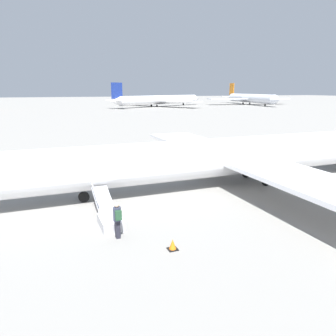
{
  "coord_description": "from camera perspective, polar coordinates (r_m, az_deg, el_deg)",
  "views": [
    {
      "loc": [
        11.87,
        19.63,
        6.74
      ],
      "look_at": [
        4.46,
        0.87,
        1.88
      ],
      "focal_mm": 35.0,
      "sensor_mm": 36.0,
      "label": 1
    }
  ],
  "objects": [
    {
      "name": "ground_plane",
      "position": [
        23.91,
        9.22,
        -3.02
      ],
      "size": [
        600.0,
        600.0,
        0.0
      ],
      "primitive_type": "plane",
      "color": "gray"
    },
    {
      "name": "airplane_main",
      "position": [
        23.95,
        11.55,
        2.12
      ],
      "size": [
        36.24,
        27.7,
        7.09
      ],
      "rotation": [
        0.0,
        0.0,
        0.0
      ],
      "color": "white",
      "rests_on": "ground"
    },
    {
      "name": "airplane_far_center",
      "position": [
        155.5,
        14.06,
        11.72
      ],
      "size": [
        38.59,
        49.86,
        9.85
      ],
      "rotation": [
        0.0,
        0.0,
        1.41
      ],
      "color": "silver",
      "rests_on": "ground"
    },
    {
      "name": "airplane_taxiing_distant",
      "position": [
        134.42,
        -1.4,
        11.79
      ],
      "size": [
        47.71,
        38.16,
        9.1
      ],
      "rotation": [
        0.0,
        0.0,
        3.61
      ],
      "color": "white",
      "rests_on": "ground"
    },
    {
      "name": "boarding_stairs",
      "position": [
        17.2,
        -10.21,
        -8.39
      ],
      "size": [
        1.11,
        4.02,
        1.74
      ],
      "rotation": [
        0.0,
        0.0,
        -1.57
      ],
      "color": "#B2B2B7",
      "rests_on": "ground"
    },
    {
      "name": "passenger",
      "position": [
        15.36,
        -8.81,
        -8.56
      ],
      "size": [
        0.36,
        0.54,
        1.74
      ],
      "rotation": [
        0.0,
        0.0,
        -1.57
      ],
      "color": "#23232D",
      "rests_on": "ground"
    },
    {
      "name": "traffic_cone_near_stairs",
      "position": [
        14.48,
        0.81,
        -13.23
      ],
      "size": [
        0.43,
        0.43,
        0.48
      ],
      "color": "black",
      "rests_on": "ground"
    }
  ]
}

